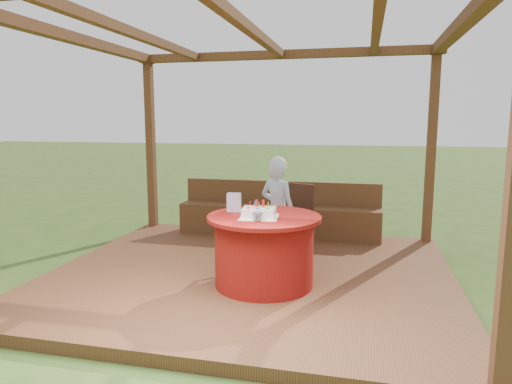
% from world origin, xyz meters
% --- Properties ---
extents(ground, '(60.00, 60.00, 0.00)m').
position_xyz_m(ground, '(0.00, 0.00, 0.00)').
color(ground, '#314F1A').
rests_on(ground, ground).
extents(deck, '(4.50, 4.00, 0.12)m').
position_xyz_m(deck, '(0.00, 0.00, 0.06)').
color(deck, brown).
rests_on(deck, ground).
extents(pergola, '(4.50, 4.00, 2.72)m').
position_xyz_m(pergola, '(0.00, 0.00, 2.41)').
color(pergola, brown).
rests_on(pergola, deck).
extents(bench, '(3.00, 0.42, 0.80)m').
position_xyz_m(bench, '(0.00, 1.72, 0.38)').
color(bench, brown).
rests_on(bench, deck).
extents(table, '(1.18, 1.18, 0.74)m').
position_xyz_m(table, '(0.24, -0.40, 0.50)').
color(table, maroon).
rests_on(table, deck).
extents(chair, '(0.57, 0.57, 0.90)m').
position_xyz_m(chair, '(0.36, 0.83, 0.63)').
color(chair, '#381F12').
rests_on(chair, deck).
extents(elderly_woman, '(0.52, 0.43, 1.28)m').
position_xyz_m(elderly_woman, '(0.21, 0.52, 0.77)').
color(elderly_woman, '#ABD8FE').
rests_on(elderly_woman, deck).
extents(birthday_cake, '(0.41, 0.41, 0.17)m').
position_xyz_m(birthday_cake, '(0.21, -0.50, 0.91)').
color(birthday_cake, white).
rests_on(birthday_cake, table).
extents(gift_bag, '(0.15, 0.10, 0.20)m').
position_xyz_m(gift_bag, '(-0.12, -0.27, 0.96)').
color(gift_bag, pink).
rests_on(gift_bag, table).
extents(drinking_glass, '(0.13, 0.13, 0.09)m').
position_xyz_m(drinking_glass, '(0.24, -0.69, 0.91)').
color(drinking_glass, white).
rests_on(drinking_glass, table).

